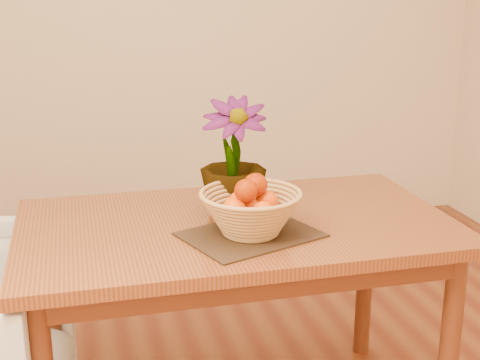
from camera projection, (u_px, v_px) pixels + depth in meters
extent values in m
cube|color=beige|center=(155.00, 8.00, 3.81)|extent=(4.00, 0.02, 2.70)
cube|color=brown|center=(236.00, 227.00, 2.18)|extent=(1.40, 0.80, 0.04)
cube|color=#512513|center=(236.00, 244.00, 2.19)|extent=(1.28, 0.68, 0.08)
cylinder|color=#512513|center=(449.00, 354.00, 2.13)|extent=(0.06, 0.06, 0.71)
cylinder|color=#512513|center=(51.00, 308.00, 2.44)|extent=(0.06, 0.06, 0.71)
cylinder|color=#512513|center=(365.00, 273.00, 2.73)|extent=(0.06, 0.06, 0.71)
cube|color=#321E12|center=(251.00, 235.00, 2.05)|extent=(0.47, 0.41, 0.01)
cylinder|color=#B6864B|center=(251.00, 233.00, 2.04)|extent=(0.16, 0.16, 0.01)
sphere|color=#E14003|center=(251.00, 208.00, 2.02)|extent=(0.06, 0.06, 0.06)
sphere|color=#E14003|center=(267.00, 202.00, 2.05)|extent=(0.07, 0.07, 0.07)
sphere|color=#E14003|center=(239.00, 202.00, 2.07)|extent=(0.07, 0.07, 0.07)
sphere|color=#E14003|center=(234.00, 210.00, 1.99)|extent=(0.07, 0.07, 0.07)
sphere|color=#E14003|center=(263.00, 212.00, 1.97)|extent=(0.07, 0.07, 0.07)
sphere|color=#E14003|center=(256.00, 185.00, 2.03)|extent=(0.07, 0.07, 0.07)
sphere|color=#E14003|center=(246.00, 191.00, 1.98)|extent=(0.07, 0.07, 0.07)
sphere|color=#E14003|center=(256.00, 185.00, 2.03)|extent=(0.07, 0.07, 0.07)
sphere|color=#E14003|center=(246.00, 191.00, 1.98)|extent=(0.07, 0.07, 0.07)
imported|color=#174714|center=(233.00, 158.00, 2.18)|extent=(0.25, 0.25, 0.39)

